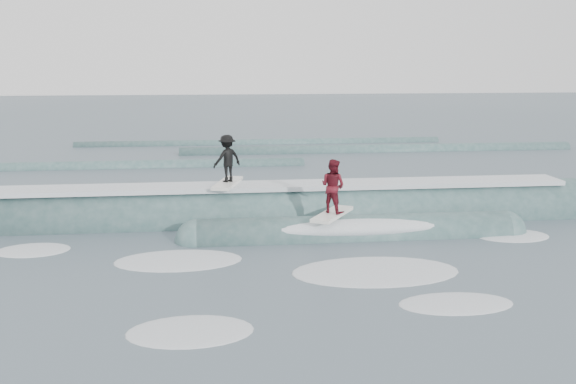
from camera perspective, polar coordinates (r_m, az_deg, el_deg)
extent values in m
plane|color=#3B4B56|center=(17.33, 0.84, -5.02)|extent=(160.00, 160.00, 0.00)
cylinder|color=#335656|center=(20.39, -0.32, -2.47)|extent=(20.31, 2.06, 2.06)
cylinder|color=#335656|center=(18.58, 5.97, -3.94)|extent=(9.00, 1.25, 1.25)
sphere|color=#335656|center=(18.16, -8.08, -4.36)|extent=(1.25, 1.25, 1.25)
sphere|color=#335656|center=(20.02, 18.66, -3.35)|extent=(1.25, 1.25, 1.25)
cube|color=white|center=(20.15, -0.33, 0.57)|extent=(18.00, 1.30, 0.14)
ellipsoid|color=white|center=(18.50, 5.98, -3.04)|extent=(7.60, 1.30, 0.60)
cube|color=white|center=(20.01, -5.39, 0.79)|extent=(1.04, 2.07, 0.10)
imported|color=black|center=(19.88, -5.43, 3.00)|extent=(1.09, 0.95, 1.46)
cube|color=white|center=(18.28, 3.97, -1.97)|extent=(1.52, 1.99, 0.10)
imported|color=#57101A|center=(18.10, 4.01, 0.53)|extent=(0.94, 0.93, 1.53)
ellipsoid|color=white|center=(12.38, -8.70, -12.15)|extent=(2.37, 1.62, 0.10)
ellipsoid|color=white|center=(16.53, -9.73, -6.02)|extent=(2.60, 1.77, 0.10)
ellipsoid|color=white|center=(15.62, 7.77, -7.01)|extent=(3.20, 2.18, 0.10)
ellipsoid|color=white|center=(19.64, 19.26, -3.68)|extent=(2.09, 1.43, 0.10)
ellipsoid|color=white|center=(13.97, 14.69, -9.58)|extent=(2.38, 1.62, 0.10)
ellipsoid|color=white|center=(18.45, -21.74, -4.84)|extent=(2.32, 1.58, 0.10)
cylinder|color=#335656|center=(31.58, -18.79, 1.96)|extent=(22.00, 0.70, 0.70)
cylinder|color=#335656|center=(35.99, 8.15, 3.58)|extent=(22.00, 0.80, 0.80)
cylinder|color=#335656|center=(38.88, -2.39, 4.28)|extent=(22.00, 0.60, 0.60)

